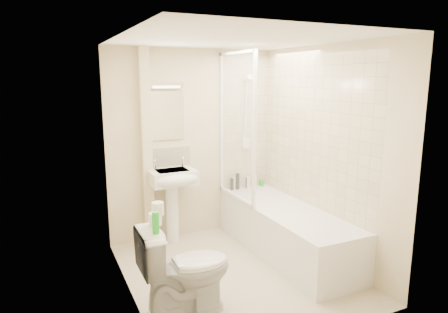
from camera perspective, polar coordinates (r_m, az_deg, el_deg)
name	(u,v)px	position (r m, az deg, el deg)	size (l,w,h in m)	color
floor	(236,272)	(4.43, 1.69, -16.20)	(2.50, 2.50, 0.00)	beige
wall_back	(193,144)	(5.15, -4.49, 1.78)	(2.20, 0.02, 2.40)	beige
wall_left	(127,173)	(3.67, -13.73, -2.34)	(0.02, 2.50, 2.40)	beige
wall_right	(324,154)	(4.62, 14.07, 0.38)	(0.02, 2.50, 2.40)	beige
ceiling	(237,39)	(3.95, 1.90, 16.42)	(2.20, 2.50, 0.02)	white
tile_back	(245,124)	(5.41, 3.00, 4.67)	(0.70, 0.01, 1.75)	beige
tile_right	(313,132)	(4.73, 12.57, 3.46)	(0.01, 2.10, 1.75)	beige
pipe_boxing	(146,148)	(4.91, -11.02, 1.15)	(0.12, 0.12, 2.40)	beige
splashback	(167,159)	(5.06, -8.13, -0.42)	(0.60, 0.01, 0.30)	beige
mirror	(166,116)	(4.98, -8.30, 5.79)	(0.46, 0.01, 0.60)	white
strip_light	(166,85)	(4.94, -8.34, 10.04)	(0.42, 0.07, 0.07)	silver
bathtub	(285,229)	(4.82, 8.74, -10.24)	(0.70, 2.10, 0.55)	white
shower_screen	(236,127)	(4.86, 1.78, 4.23)	(0.04, 0.92, 1.80)	white
shower_fixture	(246,115)	(5.36, 3.22, 5.90)	(0.10, 0.16, 0.99)	white
pedestal_sink	(173,186)	(4.92, -7.27, -4.13)	(0.55, 0.50, 1.06)	white
bottle_black_a	(232,184)	(5.40, 1.19, -3.92)	(0.05, 0.05, 0.17)	black
bottle_white_a	(233,184)	(5.40, 1.34, -3.89)	(0.05, 0.05, 0.17)	silver
bottle_black_b	(238,181)	(5.42, 1.95, -3.57)	(0.05, 0.05, 0.22)	black
bottle_blue	(247,183)	(5.50, 3.31, -3.74)	(0.05, 0.05, 0.15)	navy
bottle_cream	(248,182)	(5.50, 3.42, -3.71)	(0.06, 0.06, 0.15)	#F7E6BF
bottle_white_b	(255,181)	(5.55, 4.43, -3.55)	(0.05, 0.05, 0.16)	white
bottle_green	(261,183)	(5.61, 5.37, -3.75)	(0.06, 0.06, 0.09)	green
toilet	(186,269)	(3.63, -5.51, -15.66)	(0.80, 0.46, 0.81)	white
toilet_roll_lower	(155,219)	(3.47, -9.81, -8.79)	(0.11, 0.11, 0.10)	white
toilet_roll_upper	(158,209)	(3.40, -9.45, -7.35)	(0.10, 0.10, 0.11)	white
green_bottle	(156,223)	(3.28, -9.74, -9.30)	(0.06, 0.06, 0.18)	green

